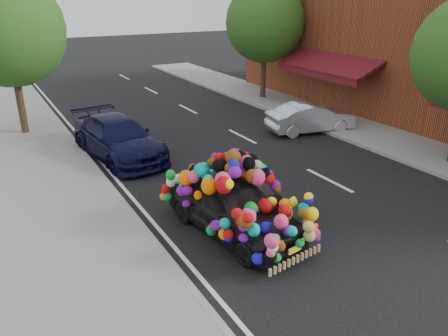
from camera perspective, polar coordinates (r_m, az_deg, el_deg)
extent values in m
plane|color=black|center=(11.64, 0.33, -5.14)|extent=(100.00, 100.00, 0.00)
cube|color=gray|center=(10.43, -20.92, -9.87)|extent=(4.00, 60.00, 0.12)
cube|color=gray|center=(10.77, -10.66, -7.58)|extent=(0.15, 60.00, 0.13)
cube|color=gray|center=(18.71, 17.80, 4.64)|extent=(3.00, 40.00, 0.12)
cube|color=#5A1019|center=(20.63, 13.37, 13.18)|extent=(1.62, 5.20, 0.75)
cube|color=#5A1019|center=(20.20, 11.67, 11.99)|extent=(0.06, 5.20, 0.35)
cylinder|color=#332114|center=(18.93, -25.07, 7.92)|extent=(0.28, 0.28, 2.73)
sphere|color=#2C4D14|center=(18.56, -26.43, 15.88)|extent=(4.20, 4.20, 4.20)
cylinder|color=#332114|center=(23.44, 5.14, 12.12)|extent=(0.28, 0.28, 2.64)
sphere|color=#2C4D14|center=(23.14, 5.37, 18.42)|extent=(4.00, 4.00, 4.00)
imported|color=black|center=(10.23, 1.16, -5.00)|extent=(2.12, 4.09, 1.33)
cube|color=red|center=(8.59, 6.79, -10.01)|extent=(0.23, 0.09, 0.14)
cube|color=red|center=(9.28, 11.56, -7.72)|extent=(0.23, 0.09, 0.14)
cube|color=yellow|center=(9.08, 9.21, -10.48)|extent=(0.34, 0.09, 0.12)
imported|color=black|center=(15.37, -13.65, 3.83)|extent=(2.47, 4.88, 1.36)
imported|color=#B8BAC0|center=(18.10, 11.30, 6.47)|extent=(3.77, 1.91, 1.19)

